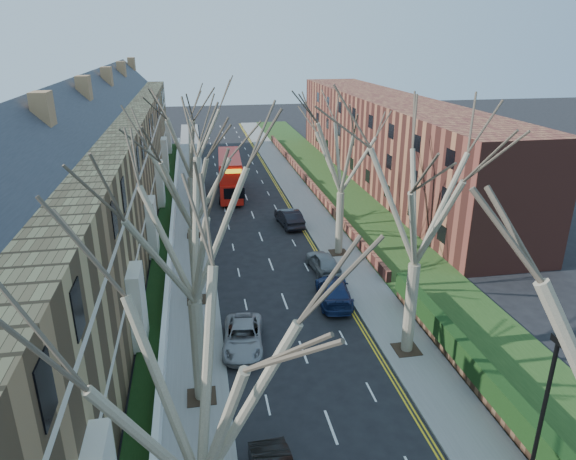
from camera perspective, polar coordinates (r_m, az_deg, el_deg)
pavement_left at (r=56.37m, az=-10.75°, el=3.32°), size 3.00×102.00×0.12m
pavement_right at (r=57.48m, az=1.31°, el=4.03°), size 3.00×102.00×0.12m
terrace_left at (r=47.93m, az=-20.33°, el=6.12°), size 9.70×78.00×13.60m
flats_right at (r=63.27m, az=10.96°, el=9.80°), size 13.97×54.00×10.00m
wall_hedge_right at (r=26.31m, az=22.68°, el=-17.09°), size 0.70×24.00×1.80m
front_wall_left at (r=48.64m, az=-12.67°, el=1.06°), size 0.30×78.00×1.00m
grass_verge_right at (r=58.50m, az=5.64°, el=4.33°), size 6.00×102.00×0.06m
lamp_post at (r=19.48m, az=26.03°, el=-19.80°), size 0.18×0.50×8.11m
tree_left_near at (r=13.31m, az=-10.70°, el=-14.73°), size 9.80×9.80×13.73m
tree_left_mid at (r=22.04m, az=-11.01°, el=1.78°), size 10.50×10.50×14.71m
tree_left_far at (r=31.75m, az=-11.02°, el=7.00°), size 10.15×10.15×14.22m
tree_left_dist at (r=43.46m, az=-11.09°, el=11.07°), size 10.50×10.50×14.71m
tree_right_mid at (r=26.34m, az=14.65°, el=4.61°), size 10.50×10.50×14.71m
tree_right_far at (r=39.18m, az=6.09°, el=9.84°), size 10.15×10.15×14.22m
double_decker_bus at (r=57.11m, az=-6.45°, el=5.96°), size 3.03×10.48×4.36m
car_left_far at (r=29.68m, az=-5.00°, el=-11.76°), size 2.77×5.03×1.33m
car_right_near at (r=34.34m, az=5.12°, el=-6.81°), size 2.71×5.33×1.48m
car_right_mid at (r=38.66m, az=3.92°, el=-3.51°), size 2.10×4.41×1.46m
car_right_far at (r=47.69m, az=0.15°, el=1.41°), size 2.16×4.96×1.59m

